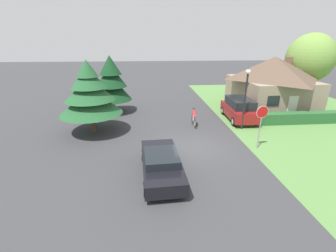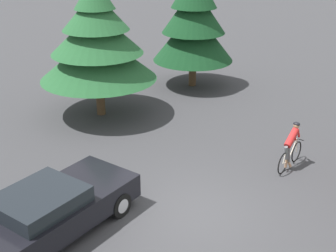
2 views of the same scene
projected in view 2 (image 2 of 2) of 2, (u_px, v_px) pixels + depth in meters
The scene contains 5 objects.
ground_plane at pixel (192, 214), 12.33m from camera, with size 140.00×140.00×0.00m, color #38383A.
sedan_left_lane at pixel (48, 213), 11.23m from camera, with size 2.10×4.80×1.31m.
cyclist at pixel (291, 147), 14.40m from camera, with size 0.44×1.68×1.47m.
conifer_tall_near at pixel (97, 41), 17.50m from camera, with size 4.48×4.48×5.31m.
conifer_tall_far at pixel (194, 21), 20.74m from camera, with size 3.63×3.63×5.33m.
Camera 2 is at (5.96, -8.48, 7.10)m, focal length 50.00 mm.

